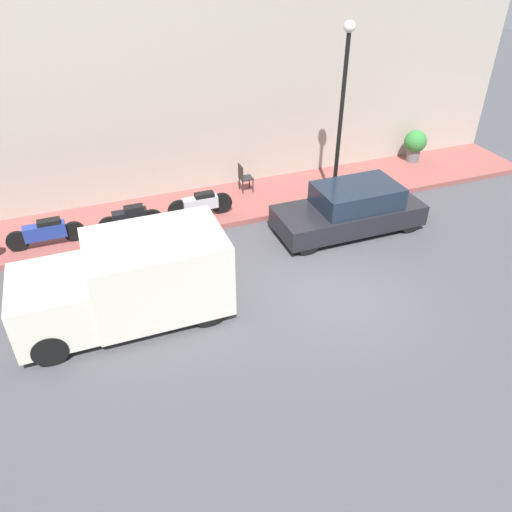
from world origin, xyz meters
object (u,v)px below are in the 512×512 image
object	(u,v)px
motorcycle_black	(131,219)
potted_plant	(415,144)
streetlamp	(343,95)
delivery_van	(127,281)
motorcycle_blue	(46,232)
scooter_silver	(201,204)
cafe_chair	(244,176)
parked_car	(351,209)

from	to	relation	value
motorcycle_black	potted_plant	size ratio (longest dim) A/B	1.57
streetlamp	delivery_van	bearing A→B (deg)	115.35
motorcycle_blue	potted_plant	xyz separation A→B (m)	(1.31, -12.51, 0.25)
delivery_van	streetlamp	size ratio (longest dim) A/B	0.87
delivery_van	motorcycle_black	xyz separation A→B (m)	(3.39, -0.57, -0.39)
scooter_silver	cafe_chair	xyz separation A→B (m)	(1.13, -1.73, 0.09)
motorcycle_blue	motorcycle_black	bearing A→B (deg)	-93.53
parked_car	delivery_van	size ratio (longest dim) A/B	0.93
motorcycle_blue	motorcycle_black	xyz separation A→B (m)	(-0.14, -2.22, 0.02)
cafe_chair	scooter_silver	bearing A→B (deg)	123.05
potted_plant	motorcycle_blue	bearing A→B (deg)	96.00
streetlamp	potted_plant	distance (m)	5.11
parked_car	motorcycle_black	world-z (taller)	parked_car
scooter_silver	cafe_chair	bearing A→B (deg)	-56.95
parked_car	motorcycle_black	distance (m)	6.14
parked_car	scooter_silver	distance (m)	4.31
parked_car	potted_plant	distance (m)	5.45
streetlamp	potted_plant	bearing A→B (deg)	-68.23
streetlamp	cafe_chair	xyz separation A→B (m)	(1.52, 2.43, -2.73)
potted_plant	cafe_chair	size ratio (longest dim) A/B	1.25
motorcycle_blue	cafe_chair	bearing A→B (deg)	-78.73
parked_car	motorcycle_blue	xyz separation A→B (m)	(1.89, 8.11, -0.08)
motorcycle_blue	scooter_silver	bearing A→B (deg)	-89.09
parked_car	cafe_chair	xyz separation A→B (m)	(3.08, 2.11, 0.02)
delivery_van	motorcycle_blue	xyz separation A→B (m)	(3.53, 1.65, -0.41)
scooter_silver	potted_plant	world-z (taller)	potted_plant
motorcycle_black	cafe_chair	xyz separation A→B (m)	(1.33, -3.78, 0.08)
motorcycle_blue	cafe_chair	distance (m)	6.11
scooter_silver	streetlamp	distance (m)	5.05
parked_car	potted_plant	bearing A→B (deg)	-54.02
parked_car	motorcycle_black	bearing A→B (deg)	73.45
scooter_silver	delivery_van	bearing A→B (deg)	144.02
parked_car	delivery_van	distance (m)	6.67
motorcycle_blue	motorcycle_black	world-z (taller)	motorcycle_black
motorcycle_black	streetlamp	bearing A→B (deg)	-91.70
potted_plant	parked_car	bearing A→B (deg)	125.98
parked_car	scooter_silver	size ratio (longest dim) A/B	2.18
delivery_van	motorcycle_blue	distance (m)	3.92
motorcycle_black	cafe_chair	world-z (taller)	cafe_chair
potted_plant	cafe_chair	distance (m)	6.52
parked_car	streetlamp	xyz separation A→B (m)	(1.57, -0.32, 2.75)
streetlamp	potted_plant	size ratio (longest dim) A/B	4.55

